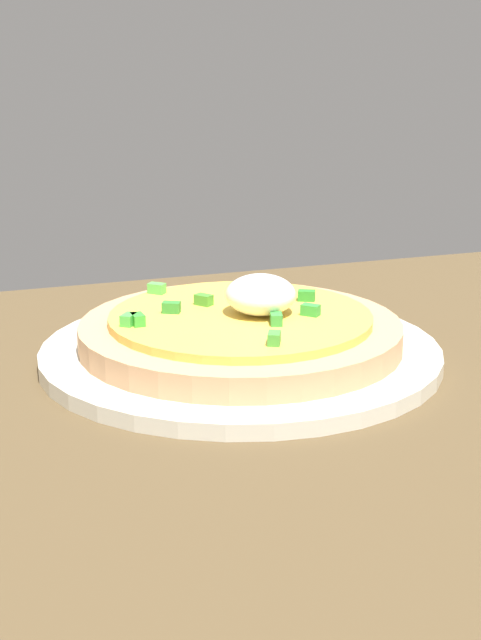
{
  "coord_description": "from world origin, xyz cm",
  "views": [
    {
      "loc": [
        23.85,
        55.9,
        26.32
      ],
      "look_at": [
        2.27,
        -6.68,
        6.37
      ],
      "focal_mm": 53.79,
      "sensor_mm": 36.0,
      "label": 1
    }
  ],
  "objects": [
    {
      "name": "plate",
      "position": [
        2.27,
        -6.68,
        3.82
      ],
      "size": [
        29.13,
        29.13,
        1.12
      ],
      "primitive_type": "cylinder",
      "color": "silver",
      "rests_on": "dining_table"
    },
    {
      "name": "dining_table",
      "position": [
        0.0,
        0.0,
        1.63
      ],
      "size": [
        107.78,
        64.72,
        3.26
      ],
      "primitive_type": "cube",
      "color": "brown",
      "rests_on": "ground"
    },
    {
      "name": "pizza",
      "position": [
        2.19,
        -6.66,
        5.68
      ],
      "size": [
        23.4,
        23.4,
        5.34
      ],
      "color": "tan",
      "rests_on": "plate"
    }
  ]
}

